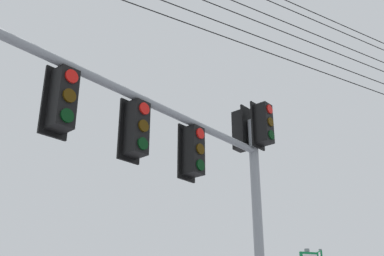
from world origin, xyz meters
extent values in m
cylinder|color=gray|center=(-0.80, 0.79, 2.82)|extent=(0.20, 0.20, 5.64)
cylinder|color=gray|center=(-3.97, 1.19, 4.93)|extent=(6.35, 0.92, 0.14)
cube|color=black|center=(-0.84, 0.50, 5.48)|extent=(0.33, 0.33, 0.90)
cube|color=black|center=(-0.82, 0.67, 5.48)|extent=(0.44, 0.09, 1.04)
cylinder|color=red|center=(-0.86, 0.33, 5.78)|extent=(0.20, 0.05, 0.20)
cylinder|color=#3C2703|center=(-0.86, 0.33, 5.48)|extent=(0.20, 0.05, 0.20)
cylinder|color=black|center=(-0.86, 0.33, 5.18)|extent=(0.20, 0.05, 0.20)
cube|color=black|center=(-0.76, 1.09, 5.48)|extent=(0.33, 0.33, 0.90)
cube|color=black|center=(-0.78, 0.92, 5.48)|extent=(0.44, 0.09, 1.04)
cylinder|color=red|center=(-0.74, 1.26, 5.78)|extent=(0.20, 0.05, 0.20)
cylinder|color=#3C2703|center=(-0.74, 1.26, 5.48)|extent=(0.20, 0.05, 0.20)
cylinder|color=black|center=(-0.74, 1.26, 5.18)|extent=(0.20, 0.05, 0.20)
cube|color=black|center=(-2.78, 1.04, 4.38)|extent=(0.34, 0.34, 0.90)
cube|color=black|center=(-2.76, 1.21, 4.38)|extent=(0.44, 0.10, 1.04)
cylinder|color=red|center=(-2.80, 0.88, 4.68)|extent=(0.20, 0.05, 0.20)
cylinder|color=#3C2703|center=(-2.80, 0.88, 4.38)|extent=(0.20, 0.05, 0.20)
cylinder|color=black|center=(-2.80, 0.88, 4.08)|extent=(0.20, 0.05, 0.20)
cube|color=black|center=(-4.17, 1.21, 4.38)|extent=(0.34, 0.34, 0.90)
cube|color=black|center=(-4.14, 1.38, 4.38)|extent=(0.44, 0.11, 1.04)
cylinder|color=red|center=(-4.19, 1.05, 4.68)|extent=(0.20, 0.06, 0.20)
cylinder|color=#3C2703|center=(-4.19, 1.05, 4.38)|extent=(0.20, 0.06, 0.20)
cylinder|color=black|center=(-4.19, 1.05, 4.08)|extent=(0.20, 0.06, 0.20)
cube|color=black|center=(-5.55, 1.38, 4.38)|extent=(0.35, 0.35, 0.90)
cube|color=black|center=(-5.52, 1.55, 4.38)|extent=(0.44, 0.11, 1.04)
cylinder|color=red|center=(-5.58, 1.22, 4.68)|extent=(0.20, 0.06, 0.20)
cylinder|color=#3C2703|center=(-5.58, 1.22, 4.38)|extent=(0.20, 0.06, 0.20)
cylinder|color=black|center=(-5.58, 1.22, 4.08)|extent=(0.20, 0.06, 0.20)
cylinder|color=black|center=(-2.05, 1.38, 7.60)|extent=(27.57, 12.90, 0.12)
cylinder|color=black|center=(-2.05, 1.38, 7.96)|extent=(27.57, 12.90, 0.12)
camera|label=1|loc=(-9.40, -3.35, 1.50)|focal=43.69mm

